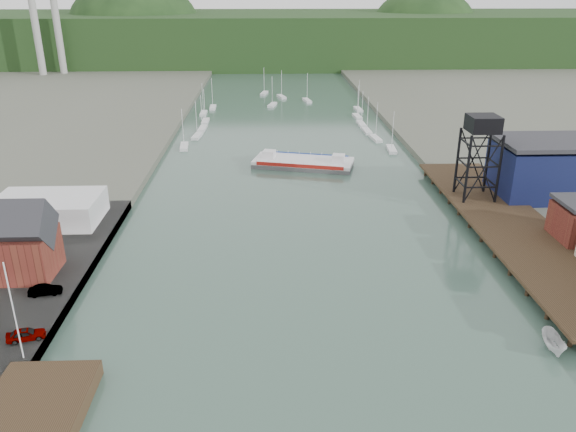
{
  "coord_description": "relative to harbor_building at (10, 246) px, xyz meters",
  "views": [
    {
      "loc": [
        -5.23,
        -43.4,
        40.34
      ],
      "look_at": [
        -1.85,
        44.95,
        4.0
      ],
      "focal_mm": 35.0,
      "sensor_mm": 36.0,
      "label": 1
    }
  ],
  "objects": [
    {
      "name": "ground",
      "position": [
        42.0,
        -30.0,
        -6.09
      ],
      "size": [
        600.0,
        600.0,
        0.0
      ],
      "primitive_type": "plane",
      "color": "#324E45",
      "rests_on": "ground"
    },
    {
      "name": "white_shed",
      "position": [
        -2.0,
        20.0,
        -2.24
      ],
      "size": [
        18.0,
        12.0,
        4.5
      ],
      "primitive_type": "cube",
      "color": "silver",
      "rests_on": "west_quay"
    },
    {
      "name": "marina_sailboats",
      "position": [
        42.08,
        108.46,
        -5.74
      ],
      "size": [
        57.71,
        92.65,
        0.9
      ],
      "color": "silver",
      "rests_on": "ground"
    },
    {
      "name": "motorboat",
      "position": [
        70.48,
        -18.79,
        -5.07
      ],
      "size": [
        2.62,
        5.49,
        2.04
      ],
      "primitive_type": "imported",
      "rotation": [
        0.0,
        0.0,
        -0.12
      ],
      "color": "silver",
      "rests_on": "ground"
    },
    {
      "name": "chain_ferry",
      "position": [
        45.39,
        56.17,
        -5.11
      ],
      "size": [
        25.15,
        15.01,
        3.39
      ],
      "rotation": [
        0.0,
        0.0,
        -0.25
      ],
      "color": "#4D4E50",
      "rests_on": "ground"
    },
    {
      "name": "car_west_a",
      "position": [
        8.0,
        -16.46,
        -3.75
      ],
      "size": [
        4.66,
        2.87,
        1.48
      ],
      "primitive_type": "imported",
      "rotation": [
        0.0,
        0.0,
        1.85
      ],
      "color": "#999999",
      "rests_on": "west_quay"
    },
    {
      "name": "smokestacks",
      "position": [
        -64.0,
        202.5,
        23.91
      ],
      "size": [
        11.2,
        8.2,
        60.0
      ],
      "color": "#A2A29D",
      "rests_on": "ground"
    },
    {
      "name": "lift_tower",
      "position": [
        77.0,
        28.0,
        9.56
      ],
      "size": [
        6.5,
        6.5,
        16.0
      ],
      "color": "black",
      "rests_on": "east_pier"
    },
    {
      "name": "west_stage",
      "position": [
        13.0,
        -30.0,
        -5.19
      ],
      "size": [
        10.0,
        18.0,
        1.8
      ],
      "primitive_type": "cube",
      "color": "black",
      "rests_on": "ground"
    },
    {
      "name": "distant_hills",
      "position": [
        38.02,
        271.35,
        4.29
      ],
      "size": [
        500.0,
        120.0,
        80.0
      ],
      "color": "black",
      "rests_on": "ground"
    },
    {
      "name": "blue_shed",
      "position": [
        92.0,
        30.0,
        0.98
      ],
      "size": [
        20.5,
        14.5,
        11.3
      ],
      "color": "black",
      "rests_on": "east_land"
    },
    {
      "name": "car_west_b",
      "position": [
        6.5,
        -6.0,
        -3.78
      ],
      "size": [
        4.49,
        2.26,
        1.41
      ],
      "primitive_type": "imported",
      "rotation": [
        0.0,
        0.0,
        1.76
      ],
      "color": "#999999",
      "rests_on": "west_quay"
    },
    {
      "name": "west_quay",
      "position": [
        2.0,
        -10.0,
        -5.29
      ],
      "size": [
        16.0,
        80.0,
        1.6
      ],
      "primitive_type": "cube",
      "color": "slate",
      "rests_on": "ground"
    },
    {
      "name": "east_pier",
      "position": [
        79.0,
        15.0,
        -4.19
      ],
      "size": [
        14.0,
        70.0,
        2.45
      ],
      "color": "black",
      "rests_on": "ground"
    },
    {
      "name": "harbor_building",
      "position": [
        0.0,
        0.0,
        0.0
      ],
      "size": [
        12.2,
        8.2,
        8.9
      ],
      "color": "maroon",
      "rests_on": "west_quay"
    },
    {
      "name": "flagpole",
      "position": [
        9.0,
        -20.0,
        1.51
      ],
      "size": [
        0.16,
        0.16,
        12.0
      ],
      "primitive_type": "cylinder",
      "color": "silver",
      "rests_on": "west_quay"
    }
  ]
}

